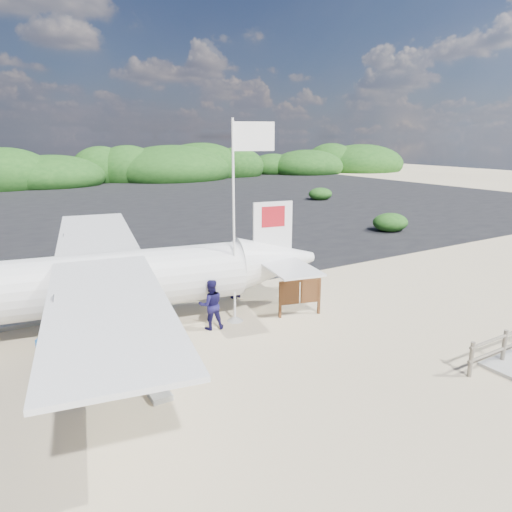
{
  "coord_description": "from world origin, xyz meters",
  "views": [
    {
      "loc": [
        -7.62,
        -11.52,
        6.26
      ],
      "look_at": [
        1.34,
        3.4,
        1.69
      ],
      "focal_mm": 32.0,
      "sensor_mm": 36.0,
      "label": 1
    }
  ],
  "objects_px": {
    "signboard": "(299,316)",
    "crew_b": "(211,305)",
    "aircraft_large": "(246,202)",
    "flagpole": "(235,321)",
    "crew_a": "(117,317)",
    "baggage_cart": "(93,365)",
    "crew_c": "(237,278)"
  },
  "relations": [
    {
      "from": "signboard",
      "to": "crew_b",
      "type": "relative_size",
      "value": 0.98
    },
    {
      "from": "aircraft_large",
      "to": "flagpole",
      "type": "bearing_deg",
      "value": 69.86
    },
    {
      "from": "flagpole",
      "to": "crew_a",
      "type": "bearing_deg",
      "value": 171.32
    },
    {
      "from": "baggage_cart",
      "to": "crew_b",
      "type": "height_order",
      "value": "crew_b"
    },
    {
      "from": "crew_a",
      "to": "crew_b",
      "type": "relative_size",
      "value": 0.89
    },
    {
      "from": "signboard",
      "to": "crew_a",
      "type": "relative_size",
      "value": 1.11
    },
    {
      "from": "crew_c",
      "to": "crew_a",
      "type": "bearing_deg",
      "value": -8.9
    },
    {
      "from": "crew_a",
      "to": "crew_c",
      "type": "bearing_deg",
      "value": -157.33
    },
    {
      "from": "flagpole",
      "to": "crew_b",
      "type": "relative_size",
      "value": 4.0
    },
    {
      "from": "baggage_cart",
      "to": "crew_c",
      "type": "xyz_separation_m",
      "value": [
        6.16,
        2.79,
        0.84
      ]
    },
    {
      "from": "baggage_cart",
      "to": "aircraft_large",
      "type": "height_order",
      "value": "aircraft_large"
    },
    {
      "from": "signboard",
      "to": "crew_b",
      "type": "bearing_deg",
      "value": -175.12
    },
    {
      "from": "signboard",
      "to": "flagpole",
      "type": "bearing_deg",
      "value": 176.28
    },
    {
      "from": "flagpole",
      "to": "aircraft_large",
      "type": "distance_m",
      "value": 29.74
    },
    {
      "from": "baggage_cart",
      "to": "signboard",
      "type": "height_order",
      "value": "signboard"
    },
    {
      "from": "crew_a",
      "to": "crew_c",
      "type": "relative_size",
      "value": 0.9
    },
    {
      "from": "flagpole",
      "to": "signboard",
      "type": "distance_m",
      "value": 2.36
    },
    {
      "from": "baggage_cart",
      "to": "crew_c",
      "type": "height_order",
      "value": "crew_c"
    },
    {
      "from": "crew_c",
      "to": "aircraft_large",
      "type": "xyz_separation_m",
      "value": [
        13.91,
        23.58,
        -0.84
      ]
    },
    {
      "from": "crew_b",
      "to": "crew_c",
      "type": "bearing_deg",
      "value": -120.8
    },
    {
      "from": "signboard",
      "to": "crew_b",
      "type": "xyz_separation_m",
      "value": [
        -3.22,
        0.6,
        0.86
      ]
    },
    {
      "from": "baggage_cart",
      "to": "signboard",
      "type": "relative_size",
      "value": 1.6
    },
    {
      "from": "crew_b",
      "to": "aircraft_large",
      "type": "xyz_separation_m",
      "value": [
        16.09,
        25.79,
        -0.86
      ]
    },
    {
      "from": "crew_b",
      "to": "aircraft_large",
      "type": "distance_m",
      "value": 30.41
    },
    {
      "from": "flagpole",
      "to": "crew_a",
      "type": "relative_size",
      "value": 4.5
    },
    {
      "from": "crew_c",
      "to": "flagpole",
      "type": "bearing_deg",
      "value": 35.07
    },
    {
      "from": "crew_b",
      "to": "aircraft_large",
      "type": "bearing_deg",
      "value": -108.21
    },
    {
      "from": "flagpole",
      "to": "crew_a",
      "type": "height_order",
      "value": "flagpole"
    },
    {
      "from": "baggage_cart",
      "to": "crew_a",
      "type": "relative_size",
      "value": 1.77
    },
    {
      "from": "flagpole",
      "to": "aircraft_large",
      "type": "xyz_separation_m",
      "value": [
        15.1,
        25.62,
        0.0
      ]
    },
    {
      "from": "crew_c",
      "to": "baggage_cart",
      "type": "bearing_deg",
      "value": -0.33
    },
    {
      "from": "flagpole",
      "to": "crew_a",
      "type": "xyz_separation_m",
      "value": [
        -3.91,
        0.6,
        0.76
      ]
    }
  ]
}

